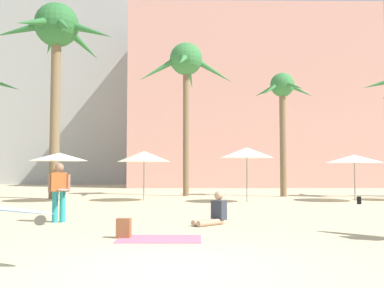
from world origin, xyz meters
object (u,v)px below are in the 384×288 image
(beach_towel, at_px, (160,239))
(person_near_left, at_px, (214,213))
(palm_tree_right, at_px, (186,68))
(cafe_umbrella_4, at_px, (354,159))
(cafe_umbrella_0, at_px, (59,157))
(person_far_left, at_px, (60,190))
(palm_tree_far_left, at_px, (57,37))
(cafe_umbrella_1, at_px, (247,153))
(cafe_umbrella_2, at_px, (144,157))
(backpack, at_px, (124,228))
(palm_tree_center, at_px, (283,97))

(beach_towel, bearing_deg, person_near_left, 62.05)
(palm_tree_right, distance_m, cafe_umbrella_4, 10.29)
(cafe_umbrella_0, bearing_deg, person_far_left, -73.49)
(palm_tree_far_left, xyz_separation_m, person_near_left, (7.36, -10.27, -7.87))
(palm_tree_far_left, relative_size, cafe_umbrella_1, 4.05)
(cafe_umbrella_2, relative_size, backpack, 6.05)
(cafe_umbrella_2, xyz_separation_m, backpack, (0.68, -11.23, -1.87))
(cafe_umbrella_1, relative_size, beach_towel, 1.40)
(cafe_umbrella_0, distance_m, cafe_umbrella_1, 8.64)
(cafe_umbrella_2, relative_size, person_near_left, 2.61)
(cafe_umbrella_0, distance_m, person_far_left, 8.40)
(beach_towel, bearing_deg, cafe_umbrella_0, 115.76)
(palm_tree_center, xyz_separation_m, palm_tree_right, (-5.31, 0.56, 1.73))
(palm_tree_right, distance_m, backpack, 16.58)
(palm_tree_center, distance_m, cafe_umbrella_2, 8.65)
(palm_tree_center, height_order, palm_tree_right, palm_tree_right)
(palm_tree_center, height_order, beach_towel, palm_tree_center)
(palm_tree_far_left, xyz_separation_m, palm_tree_right, (6.58, 2.43, -0.96))
(person_near_left, bearing_deg, cafe_umbrella_2, -114.97)
(palm_tree_far_left, height_order, person_near_left, palm_tree_far_left)
(cafe_umbrella_4, distance_m, beach_towel, 13.99)
(person_near_left, bearing_deg, palm_tree_right, -128.52)
(palm_tree_center, distance_m, palm_tree_right, 5.61)
(cafe_umbrella_0, distance_m, beach_towel, 12.49)
(palm_tree_far_left, distance_m, cafe_umbrella_1, 11.30)
(palm_tree_center, height_order, cafe_umbrella_4, palm_tree_center)
(palm_tree_right, height_order, cafe_umbrella_2, palm_tree_right)
(person_near_left, bearing_deg, palm_tree_center, -152.49)
(palm_tree_center, distance_m, beach_towel, 16.63)
(palm_tree_center, xyz_separation_m, cafe_umbrella_2, (-7.29, -3.18, -3.40))
(palm_tree_center, distance_m, person_far_left, 15.18)
(palm_tree_center, xyz_separation_m, person_near_left, (-4.53, -12.15, -5.18))
(palm_tree_far_left, xyz_separation_m, person_far_left, (3.08, -9.60, -7.27))
(palm_tree_center, height_order, person_far_left, palm_tree_center)
(cafe_umbrella_0, height_order, person_near_left, cafe_umbrella_0)
(palm_tree_right, height_order, cafe_umbrella_1, palm_tree_right)
(palm_tree_far_left, distance_m, beach_towel, 16.28)
(cafe_umbrella_0, bearing_deg, cafe_umbrella_1, -4.41)
(palm_tree_right, xyz_separation_m, cafe_umbrella_0, (-5.87, -4.05, -5.16))
(cafe_umbrella_4, xyz_separation_m, backpack, (-9.14, -10.87, -1.76))
(beach_towel, bearing_deg, cafe_umbrella_4, 52.87)
(palm_tree_right, height_order, person_near_left, palm_tree_right)
(cafe_umbrella_1, bearing_deg, cafe_umbrella_4, 6.85)
(person_near_left, bearing_deg, beach_towel, 20.03)
(cafe_umbrella_0, relative_size, cafe_umbrella_4, 1.01)
(beach_towel, xyz_separation_m, person_near_left, (1.29, 2.44, 0.29))
(cafe_umbrella_0, xyz_separation_m, beach_towel, (5.35, -11.09, -2.04))
(beach_towel, distance_m, backpack, 0.82)
(cafe_umbrella_0, bearing_deg, palm_tree_right, 34.60)
(cafe_umbrella_0, relative_size, beach_towel, 1.53)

